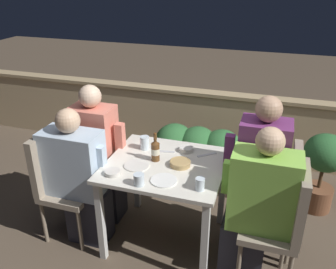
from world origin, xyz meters
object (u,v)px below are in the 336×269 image
object	(u,v)px
chair_left_far	(80,159)
person_coral_top	(99,154)
person_purple_stripe	(256,177)
chair_right_near	(285,217)
chair_left_near	(58,177)
person_blue_shirt	(79,178)
potted_plant	(323,165)
beer_bottle	(155,150)
person_green_blouse	(256,206)
chair_right_far	(281,194)

from	to	relation	value
chair_left_far	person_coral_top	xyz separation A→B (m)	(0.20, 0.00, 0.08)
person_coral_top	person_purple_stripe	distance (m)	1.36
person_purple_stripe	chair_right_near	bearing A→B (deg)	-49.93
chair_left_near	person_blue_shirt	bearing A→B (deg)	-0.00
person_purple_stripe	potted_plant	distance (m)	0.94
person_blue_shirt	beer_bottle	xyz separation A→B (m)	(0.59, 0.20, 0.25)
person_green_blouse	chair_right_far	world-z (taller)	person_green_blouse
person_coral_top	beer_bottle	bearing A→B (deg)	-12.88
chair_right_near	beer_bottle	distance (m)	1.06
chair_right_far	beer_bottle	xyz separation A→B (m)	(-0.97, -0.10, 0.28)
beer_bottle	chair_left_near	bearing A→B (deg)	-166.18
potted_plant	chair_right_far	bearing A→B (deg)	-116.73
chair_right_far	beer_bottle	distance (m)	1.02
chair_left_near	person_coral_top	world-z (taller)	person_coral_top
person_green_blouse	person_purple_stripe	world-z (taller)	person_purple_stripe
person_green_blouse	beer_bottle	size ratio (longest dim) A/B	5.18
person_blue_shirt	potted_plant	size ratio (longest dim) A/B	1.51
person_coral_top	chair_left_near	bearing A→B (deg)	-123.01
chair_left_near	chair_right_near	bearing A→B (deg)	0.69
person_coral_top	potted_plant	xyz separation A→B (m)	(1.92, 0.70, -0.16)
person_blue_shirt	person_purple_stripe	xyz separation A→B (m)	(1.37, 0.30, 0.09)
person_green_blouse	chair_right_far	distance (m)	0.33
person_blue_shirt	chair_right_far	bearing A→B (deg)	10.83
person_coral_top	potted_plant	distance (m)	2.05
chair_right_far	beer_bottle	size ratio (longest dim) A/B	4.02
chair_left_near	person_coral_top	xyz separation A→B (m)	(0.21, 0.33, 0.08)
person_green_blouse	person_blue_shirt	bearing A→B (deg)	-179.12
chair_right_far	potted_plant	distance (m)	0.82
potted_plant	person_blue_shirt	bearing A→B (deg)	-151.95
person_coral_top	chair_right_near	world-z (taller)	person_coral_top
beer_bottle	chair_right_near	bearing A→B (deg)	-9.74
chair_right_near	person_green_blouse	size ratio (longest dim) A/B	0.78
person_coral_top	beer_bottle	xyz separation A→B (m)	(0.58, -0.13, 0.20)
person_blue_shirt	person_purple_stripe	distance (m)	1.41
person_blue_shirt	person_purple_stripe	bearing A→B (deg)	12.34
chair_left_near	person_coral_top	distance (m)	0.40
person_coral_top	beer_bottle	size ratio (longest dim) A/B	5.39
person_coral_top	beer_bottle	world-z (taller)	person_coral_top
chair_right_near	person_purple_stripe	world-z (taller)	person_purple_stripe
chair_left_near	person_purple_stripe	size ratio (longest dim) A/B	0.71
chair_right_near	person_coral_top	bearing A→B (deg)	169.11
chair_right_near	person_green_blouse	world-z (taller)	person_green_blouse
person_purple_stripe	chair_left_near	bearing A→B (deg)	-169.20
chair_left_near	chair_left_far	xyz separation A→B (m)	(0.01, 0.33, 0.00)
person_coral_top	person_purple_stripe	xyz separation A→B (m)	(1.36, -0.03, 0.03)
chair_right_far	person_green_blouse	bearing A→B (deg)	-120.27
person_green_blouse	beer_bottle	distance (m)	0.86
chair_right_far	chair_left_far	bearing A→B (deg)	179.07
person_green_blouse	chair_right_far	xyz separation A→B (m)	(0.16, 0.28, -0.05)
chair_left_far	potted_plant	world-z (taller)	chair_left_far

